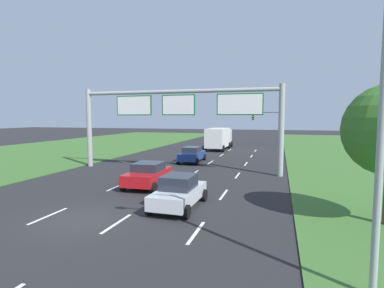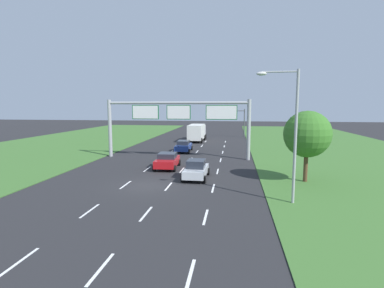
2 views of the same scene
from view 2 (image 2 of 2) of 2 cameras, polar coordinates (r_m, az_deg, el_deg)
ground_plane at (r=24.12m, az=-8.60°, el=-7.85°), size 200.00×200.00×0.00m
grass_verge_right at (r=35.81m, az=31.42°, el=-3.81°), size 24.00×120.00×0.06m
grass_verge_left at (r=43.05m, az=-32.24°, el=-2.16°), size 24.00×120.00×0.06m
lane_dashes_inner_left at (r=30.20m, az=-8.52°, el=-4.75°), size 0.14×50.40×0.01m
lane_dashes_inner_right at (r=29.40m, az=-1.94°, el=-5.00°), size 0.14×50.40×0.01m
lane_dashes_slip at (r=29.00m, az=4.91°, el=-5.19°), size 0.14×50.40×0.01m
car_near_red at (r=40.85m, az=-1.64°, el=-0.40°), size 2.22×4.48×1.54m
car_lead_silver at (r=30.23m, az=-4.73°, el=-3.15°), size 2.35×4.22×1.55m
car_mid_lane at (r=25.96m, az=0.78°, el=-4.86°), size 2.09×4.11×1.64m
box_truck at (r=53.29m, az=0.96°, el=2.34°), size 2.76×8.19×2.97m
sign_gantry at (r=35.56m, az=-2.51°, el=5.20°), size 17.24×0.44×7.00m
traffic_light_mast at (r=60.17m, az=8.09°, el=4.96°), size 4.76×0.49×5.60m
street_lamp at (r=19.72m, az=18.12°, el=3.47°), size 2.61×0.32×8.50m
roadside_tree_near at (r=25.97m, az=21.09°, el=1.74°), size 3.79×3.79×5.88m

